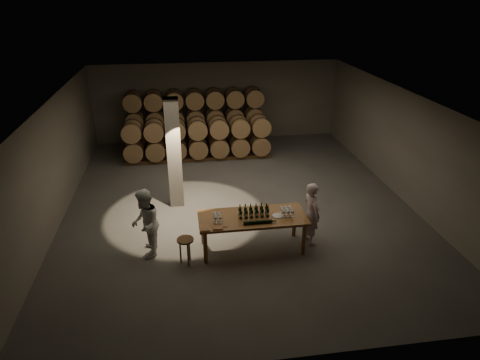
{
  "coord_description": "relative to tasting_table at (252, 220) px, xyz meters",
  "views": [
    {
      "loc": [
        -1.61,
        -11.34,
        5.94
      ],
      "look_at": [
        -0.05,
        -0.79,
        1.1
      ],
      "focal_mm": 32.0,
      "sensor_mm": 36.0,
      "label": 1
    }
  ],
  "objects": [
    {
      "name": "glass_cluster_left",
      "position": [
        -0.85,
        -0.08,
        0.23
      ],
      "size": [
        0.2,
        0.31,
        0.18
      ],
      "color": "silver",
      "rests_on": "tasting_table"
    },
    {
      "name": "barrel_stack_back",
      "position": [
        -0.96,
        7.7,
        0.4
      ],
      "size": [
        5.48,
        0.95,
        2.31
      ],
      "color": "brown",
      "rests_on": "ground"
    },
    {
      "name": "notebook_corner",
      "position": [
        -1.18,
        -0.38,
        0.12
      ],
      "size": [
        0.22,
        0.28,
        0.02
      ],
      "primitive_type": "cube",
      "rotation": [
        0.0,
        0.0,
        0.01
      ],
      "color": "#9A6138",
      "rests_on": "tasting_table"
    },
    {
      "name": "room",
      "position": [
        -1.8,
        2.7,
        0.8
      ],
      "size": [
        12.0,
        12.0,
        12.0
      ],
      "color": "#54524F",
      "rests_on": "ground"
    },
    {
      "name": "barrel_stack_front",
      "position": [
        -0.96,
        6.3,
        0.03
      ],
      "size": [
        5.48,
        0.95,
        1.57
      ],
      "color": "brown",
      "rests_on": "ground"
    },
    {
      "name": "tasting_table",
      "position": [
        0.0,
        0.0,
        0.0
      ],
      "size": [
        2.6,
        1.1,
        0.9
      ],
      "color": "brown",
      "rests_on": "ground"
    },
    {
      "name": "lying_bottles",
      "position": [
        0.07,
        -0.35,
        0.15
      ],
      "size": [
        0.78,
        0.08,
        0.08
      ],
      "color": "black",
      "rests_on": "tasting_table"
    },
    {
      "name": "person_man",
      "position": [
        1.5,
        0.08,
        0.02
      ],
      "size": [
        0.52,
        0.67,
        1.64
      ],
      "primitive_type": "imported",
      "rotation": [
        0.0,
        0.0,
        1.8
      ],
      "color": "beige",
      "rests_on": "ground"
    },
    {
      "name": "plate",
      "position": [
        0.6,
        -0.06,
        0.11
      ],
      "size": [
        0.26,
        0.26,
        0.01
      ],
      "primitive_type": "cylinder",
      "color": "silver",
      "rests_on": "tasting_table"
    },
    {
      "name": "notebook_near",
      "position": [
        -0.88,
        -0.42,
        0.12
      ],
      "size": [
        0.24,
        0.2,
        0.03
      ],
      "primitive_type": "cube",
      "rotation": [
        0.0,
        0.0,
        -0.07
      ],
      "color": "#9A6138",
      "rests_on": "tasting_table"
    },
    {
      "name": "pen",
      "position": [
        -0.72,
        -0.4,
        0.11
      ],
      "size": [
        0.14,
        0.02,
        0.01
      ],
      "primitive_type": "cylinder",
      "rotation": [
        0.0,
        1.57,
        -0.05
      ],
      "color": "black",
      "rests_on": "tasting_table"
    },
    {
      "name": "person_woman",
      "position": [
        -2.54,
        0.1,
        0.06
      ],
      "size": [
        0.65,
        0.84,
        1.72
      ],
      "primitive_type": "imported",
      "rotation": [
        0.0,
        0.0,
        -1.57
      ],
      "color": "white",
      "rests_on": "ground"
    },
    {
      "name": "glass_cluster_right",
      "position": [
        0.83,
        -0.03,
        0.24
      ],
      "size": [
        0.31,
        0.31,
        0.18
      ],
      "color": "silver",
      "rests_on": "tasting_table"
    },
    {
      "name": "bottle_cluster",
      "position": [
        0.03,
        0.02,
        0.21
      ],
      "size": [
        0.73,
        0.23,
        0.3
      ],
      "color": "black",
      "rests_on": "tasting_table"
    },
    {
      "name": "stool",
      "position": [
        -1.63,
        -0.37,
        -0.26
      ],
      "size": [
        0.39,
        0.39,
        0.65
      ],
      "rotation": [
        0.0,
        0.0,
        0.34
      ],
      "color": "brown",
      "rests_on": "ground"
    }
  ]
}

